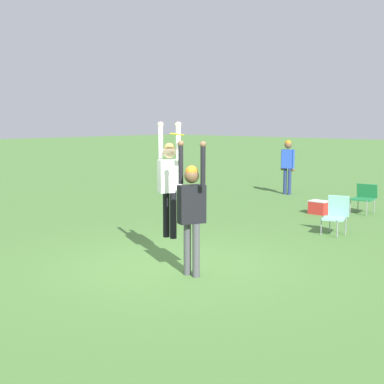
# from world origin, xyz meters

# --- Properties ---
(ground_plane) EXTENTS (120.00, 120.00, 0.00)m
(ground_plane) POSITION_xyz_m (0.00, 0.00, 0.00)
(ground_plane) COLOR #4C7A38
(person_jumping) EXTENTS (0.54, 0.44, 2.09)m
(person_jumping) POSITION_xyz_m (-0.30, 0.17, 1.54)
(person_jumping) COLOR black
(person_jumping) RESTS_ON ground_plane
(person_defending) EXTENTS (0.59, 0.48, 2.22)m
(person_defending) POSITION_xyz_m (0.62, -0.24, 1.19)
(person_defending) COLOR #4C4C51
(person_defending) RESTS_ON ground_plane
(frisbee) EXTENTS (0.24, 0.24, 0.05)m
(frisbee) POSITION_xyz_m (0.12, -0.07, 2.31)
(frisbee) COLOR yellow
(camping_chair_3) EXTENTS (0.58, 0.63, 0.87)m
(camping_chair_3) POSITION_xyz_m (0.82, 4.29, 0.49)
(camping_chair_3) COLOR gray
(camping_chair_3) RESTS_ON ground_plane
(camping_chair_5) EXTENTS (0.63, 0.67, 0.80)m
(camping_chair_5) POSITION_xyz_m (0.08, 7.29, 0.47)
(camping_chair_5) COLOR gray
(camping_chair_5) RESTS_ON ground_plane
(person_spectator_near) EXTENTS (0.55, 0.33, 1.87)m
(person_spectator_near) POSITION_xyz_m (-3.53, 9.07, 1.14)
(person_spectator_near) COLOR navy
(person_spectator_near) RESTS_ON ground_plane
(cooler_box) EXTENTS (0.49, 0.38, 0.37)m
(cooler_box) POSITION_xyz_m (-0.78, 6.38, 0.18)
(cooler_box) COLOR red
(cooler_box) RESTS_ON ground_plane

